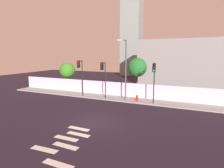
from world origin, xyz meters
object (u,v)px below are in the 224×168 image
Objects in this scene: traffic_light_center at (154,74)px; traffic_light_right at (103,72)px; fire_hydrant at (137,98)px; roadside_tree_leftmost at (67,70)px; traffic_light_left at (80,70)px; street_lamp_curbside at (125,65)px; roadside_tree_midleft at (137,68)px.

traffic_light_right is at bearing 178.02° from traffic_light_center.
roadside_tree_leftmost is (-12.10, 2.86, 2.60)m from fire_hydrant.
fire_hydrant is 12.70m from roadside_tree_leftmost.
traffic_light_left is 9.36m from traffic_light_center.
traffic_light_right is at bearing -173.25° from fire_hydrant.
roadside_tree_leftmost is (-14.12, 3.56, -0.34)m from traffic_light_center.
traffic_light_right is at bearing 3.23° from traffic_light_left.
street_lamp_curbside is at bearing 5.04° from traffic_light_left.
roadside_tree_leftmost is at bearing 164.17° from street_lamp_curbside.
roadside_tree_midleft is at bearing 0.00° from roadside_tree_leftmost.
traffic_light_center is at bearing -51.23° from roadside_tree_midleft.
traffic_light_left is 1.03× the size of traffic_light_center.
traffic_light_center reaches higher than fire_hydrant.
traffic_light_right is at bearing -22.79° from roadside_tree_leftmost.
traffic_light_center is 0.88× the size of roadside_tree_midleft.
traffic_light_left is at bearing 179.81° from traffic_light_center.
street_lamp_curbside reaches higher than traffic_light_center.
street_lamp_curbside is 3.11m from roadside_tree_midleft.
street_lamp_curbside reaches higher than traffic_light_right.
traffic_light_right is (-6.15, 0.21, -0.04)m from traffic_light_center.
traffic_light_left is 7.98m from fire_hydrant.
traffic_light_left is 1.08× the size of roadside_tree_leftmost.
roadside_tree_leftmost is at bearing 165.84° from traffic_light_center.
traffic_light_center is 6.15m from traffic_light_right.
traffic_light_center is 6.11× the size of fire_hydrant.
traffic_light_left reaches higher than traffic_light_center.
roadside_tree_midleft is at bearing 128.77° from traffic_light_center.
fire_hydrant is 0.14× the size of roadside_tree_midleft.
street_lamp_curbside reaches higher than traffic_light_left.
roadside_tree_midleft is (-2.86, 3.56, 0.42)m from traffic_light_center.
fire_hydrant is (4.13, 0.49, -2.90)m from traffic_light_right.
roadside_tree_midleft reaches higher than traffic_light_center.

